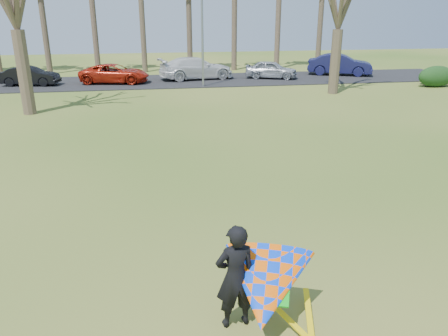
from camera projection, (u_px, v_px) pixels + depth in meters
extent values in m
plane|color=#225412|center=(239.00, 241.00, 10.15)|extent=(100.00, 100.00, 0.00)
cube|color=black|center=(172.00, 81.00, 33.32)|extent=(46.00, 7.00, 0.06)
cylinder|color=#4C3B2D|center=(43.00, 18.00, 35.75)|extent=(0.48, 0.48, 9.00)
cylinder|color=#4C3A2E|center=(93.00, 14.00, 36.28)|extent=(0.48, 0.48, 9.70)
cylinder|color=#4C3F2E|center=(142.00, 9.00, 36.81)|extent=(0.48, 0.48, 10.40)
cylinder|color=#4D3C2E|center=(189.00, 18.00, 37.69)|extent=(0.48, 0.48, 9.00)
cylinder|color=#4B3C2D|center=(234.00, 14.00, 38.22)|extent=(0.48, 0.48, 9.70)
cylinder|color=#4F3D2F|center=(279.00, 9.00, 38.75)|extent=(0.48, 0.48, 10.40)
cylinder|color=#493A2C|center=(321.00, 18.00, 39.64)|extent=(0.48, 0.48, 9.00)
cylinder|color=#48382B|center=(24.00, 73.00, 22.05)|extent=(0.64, 0.64, 4.20)
cylinder|color=brown|center=(335.00, 62.00, 27.78)|extent=(0.64, 0.64, 3.99)
cylinder|color=gray|center=(202.00, 28.00, 29.52)|extent=(0.16, 0.16, 8.00)
ellipsoid|color=#163E17|center=(436.00, 76.00, 31.74)|extent=(2.55, 1.16, 1.28)
ellipsoid|color=#143413|center=(436.00, 76.00, 30.65)|extent=(2.64, 1.24, 1.47)
imported|color=black|center=(30.00, 76.00, 30.96)|extent=(4.19, 2.03, 1.32)
imported|color=#B3210E|center=(115.00, 74.00, 31.96)|extent=(5.28, 3.13, 1.38)
imported|color=silver|center=(196.00, 68.00, 33.80)|extent=(6.06, 3.34, 1.66)
imported|color=#9EA4AB|center=(271.00, 69.00, 34.20)|extent=(4.33, 3.02, 1.37)
imported|color=#161844|center=(340.00, 64.00, 36.01)|extent=(5.45, 3.76, 1.70)
imported|color=black|center=(235.00, 277.00, 7.16)|extent=(0.73, 0.53, 1.87)
cone|color=#053DF6|center=(266.00, 287.00, 7.03)|extent=(2.13, 2.39, 2.02)
cube|color=#0CBF19|center=(274.00, 292.00, 6.99)|extent=(0.62, 0.60, 0.24)
cube|color=yellow|center=(310.00, 330.00, 7.29)|extent=(0.56, 1.76, 0.22)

